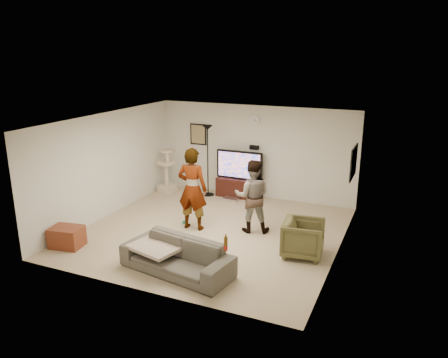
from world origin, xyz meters
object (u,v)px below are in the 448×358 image
at_px(tv_stand, 239,188).
at_px(sofa, 177,256).
at_px(cat_tree, 166,171).
at_px(person_right, 252,196).
at_px(beer_bottle, 226,244).
at_px(side_table, 67,237).
at_px(tv, 239,165).
at_px(floor_lamp, 208,161).
at_px(armchair, 303,238).
at_px(person_left, 192,189).

xyz_separation_m(tv_stand, sofa, (0.56, -4.45, 0.05)).
xyz_separation_m(cat_tree, person_right, (3.19, -1.67, 0.19)).
relative_size(beer_bottle, side_table, 0.40).
bearing_deg(person_right, tv_stand, -79.62).
bearing_deg(cat_tree, tv, 12.21).
bearing_deg(person_right, floor_lamp, -61.55).
bearing_deg(tv_stand, armchair, -48.95).
relative_size(cat_tree, beer_bottle, 5.01).
height_order(tv_stand, floor_lamp, floor_lamp).
height_order(person_right, beer_bottle, person_right).
relative_size(sofa, armchair, 2.64).
distance_m(tv_stand, beer_bottle, 4.72).
xyz_separation_m(cat_tree, sofa, (2.60, -4.00, -0.32)).
height_order(tv, sofa, tv).
bearing_deg(tv, side_table, -114.96).
bearing_deg(side_table, person_left, 44.56).
xyz_separation_m(floor_lamp, person_right, (1.99, -1.88, -0.16)).
height_order(tv, armchair, tv).
distance_m(beer_bottle, armchair, 1.90).
height_order(person_right, armchair, person_right).
bearing_deg(armchair, cat_tree, 55.16).
relative_size(cat_tree, person_left, 0.67).
relative_size(tv, person_left, 0.69).
distance_m(cat_tree, beer_bottle, 5.36).
distance_m(person_left, person_right, 1.34).
xyz_separation_m(sofa, armchair, (1.93, 1.59, 0.05)).
bearing_deg(cat_tree, sofa, -57.04).
relative_size(floor_lamp, person_left, 1.04).
bearing_deg(armchair, tv_stand, 34.30).
distance_m(tv_stand, cat_tree, 2.12).
bearing_deg(side_table, sofa, -0.81).
height_order(beer_bottle, armchair, beer_bottle).
distance_m(floor_lamp, person_right, 2.74).
xyz_separation_m(tv_stand, beer_bottle, (1.52, -4.45, 0.48)).
xyz_separation_m(cat_tree, side_table, (-0.01, -3.97, -0.42)).
bearing_deg(sofa, person_right, 85.28).
bearing_deg(floor_lamp, person_left, -72.51).
distance_m(tv, side_table, 4.91).
height_order(cat_tree, side_table, cat_tree).
height_order(person_left, beer_bottle, person_left).
relative_size(tv, sofa, 0.62).
bearing_deg(floor_lamp, cat_tree, -169.89).
bearing_deg(person_left, floor_lamp, -76.08).
relative_size(cat_tree, side_table, 1.98).
bearing_deg(armchair, side_table, 102.13).
xyz_separation_m(beer_bottle, side_table, (-3.58, 0.04, -0.53)).
distance_m(tv, beer_bottle, 4.70).
relative_size(floor_lamp, beer_bottle, 7.82).
relative_size(tv, cat_tree, 1.04).
bearing_deg(beer_bottle, tv_stand, 108.92).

